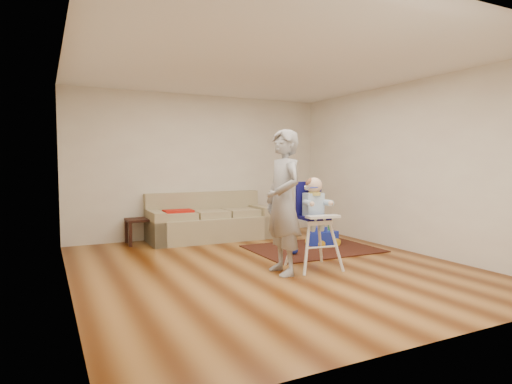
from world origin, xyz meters
name	(u,v)px	position (x,y,z in m)	size (l,w,h in m)	color
ground	(269,267)	(0.00, 0.00, 0.00)	(5.50, 5.50, 0.00)	#4C2106
room_envelope	(252,131)	(0.00, 0.53, 1.88)	(5.04, 5.52, 2.72)	beige
sofa	(210,216)	(-0.01, 2.30, 0.43)	(2.23, 0.93, 0.86)	tan
side_table	(140,231)	(-1.25, 2.46, 0.22)	(0.44, 0.44, 0.44)	black
area_rug	(312,249)	(1.20, 0.72, 0.01)	(1.98, 1.49, 0.02)	black
ride_on_toy	(323,230)	(1.50, 0.85, 0.27)	(0.46, 0.33, 0.51)	#1B31C3
toy_ball	(294,250)	(0.69, 0.47, 0.08)	(0.13, 0.13, 0.13)	#1B31C3
high_chair	(314,225)	(0.49, -0.35, 0.59)	(0.63, 0.63, 1.24)	silver
adult	(283,202)	(-0.01, -0.39, 0.92)	(0.67, 0.44, 1.84)	gray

